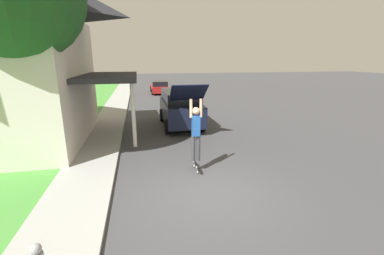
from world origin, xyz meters
TOP-DOWN VIEW (x-y plane):
  - ground_plane at (0.00, 0.00)m, footprint 120.00×120.00m
  - sidewalk at (-3.60, 6.00)m, footprint 1.80×80.00m
  - suv_parked at (0.42, 7.53)m, footprint 2.06×5.13m
  - car_down_street at (0.48, 22.10)m, footprint 1.93×4.47m
  - skateboarder at (-0.06, 1.44)m, footprint 0.41×0.24m
  - skateboard at (-0.01, 1.50)m, footprint 0.12×0.83m

SIDE VIEW (x-z plane):
  - ground_plane at x=0.00m, z-range 0.00..0.00m
  - sidewalk at x=-3.60m, z-range 0.00..0.10m
  - skateboard at x=-0.01m, z-range 0.04..0.28m
  - car_down_street at x=0.48m, z-range -0.01..1.30m
  - suv_parked at x=0.42m, z-range -0.21..2.37m
  - skateboarder at x=-0.06m, z-range 0.44..2.50m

